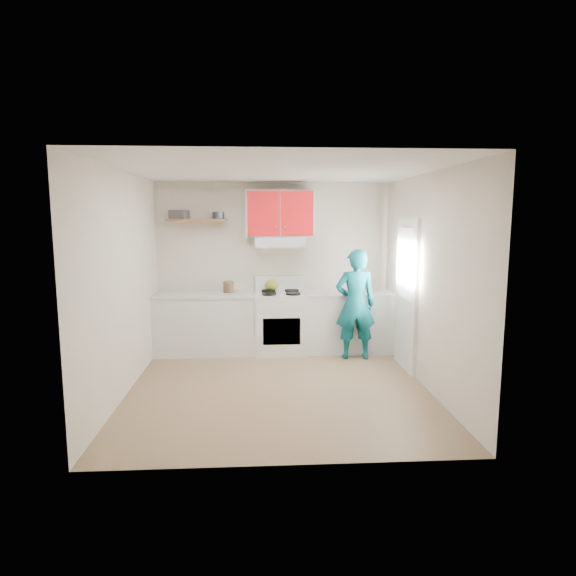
{
  "coord_description": "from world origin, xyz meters",
  "views": [
    {
      "loc": [
        -0.24,
        -5.74,
        2.07
      ],
      "look_at": [
        0.15,
        0.55,
        1.15
      ],
      "focal_mm": 30.48,
      "sensor_mm": 36.0,
      "label": 1
    }
  ],
  "objects": [
    {
      "name": "books",
      "position": [
        -1.41,
        1.71,
        2.1
      ],
      "size": [
        0.3,
        0.26,
        0.13
      ],
      "primitive_type": "cube",
      "rotation": [
        0.0,
        0.0,
        -0.33
      ],
      "color": "#443C3F",
      "rests_on": "shelf"
    },
    {
      "name": "ceiling",
      "position": [
        0.0,
        0.0,
        2.6
      ],
      "size": [
        3.6,
        3.8,
        0.04
      ],
      "primitive_type": "cube",
      "color": "white",
      "rests_on": "floor"
    },
    {
      "name": "silicone_mat",
      "position": [
        1.52,
        1.58,
        0.9
      ],
      "size": [
        0.36,
        0.32,
        0.01
      ],
      "primitive_type": "cube",
      "rotation": [
        0.0,
        0.0,
        -0.15
      ],
      "color": "red",
      "rests_on": "counter_right"
    },
    {
      "name": "right_wall",
      "position": [
        1.8,
        0.0,
        1.3
      ],
      "size": [
        0.04,
        3.8,
        2.6
      ],
      "primitive_type": "cube",
      "color": "beige",
      "rests_on": "floor"
    },
    {
      "name": "front_wall",
      "position": [
        0.0,
        -1.9,
        1.3
      ],
      "size": [
        3.6,
        0.04,
        2.6
      ],
      "primitive_type": "cube",
      "color": "beige",
      "rests_on": "floor"
    },
    {
      "name": "stove",
      "position": [
        0.1,
        1.57,
        0.46
      ],
      "size": [
        0.76,
        0.65,
        0.92
      ],
      "primitive_type": "cube",
      "color": "white",
      "rests_on": "floor"
    },
    {
      "name": "back_wall",
      "position": [
        0.0,
        1.9,
        1.3
      ],
      "size": [
        3.6,
        0.04,
        2.6
      ],
      "primitive_type": "cube",
      "color": "beige",
      "rests_on": "floor"
    },
    {
      "name": "cutting_board",
      "position": [
        1.06,
        1.63,
        0.91
      ],
      "size": [
        0.36,
        0.3,
        0.02
      ],
      "primitive_type": "cube",
      "rotation": [
        0.0,
        0.0,
        -0.21
      ],
      "color": "olive",
      "rests_on": "counter_right"
    },
    {
      "name": "left_wall",
      "position": [
        -1.8,
        0.0,
        1.3
      ],
      "size": [
        0.04,
        3.8,
        2.6
      ],
      "primitive_type": "cube",
      "color": "beige",
      "rests_on": "floor"
    },
    {
      "name": "kettle",
      "position": [
        -0.03,
        1.82,
        1.01
      ],
      "size": [
        0.25,
        0.25,
        0.18
      ],
      "primitive_type": "ellipsoid",
      "rotation": [
        0.0,
        0.0,
        0.15
      ],
      "color": "olive",
      "rests_on": "stove"
    },
    {
      "name": "range_hood",
      "position": [
        0.1,
        1.68,
        1.7
      ],
      "size": [
        0.76,
        0.44,
        0.15
      ],
      "primitive_type": "cube",
      "color": "silver",
      "rests_on": "back_wall"
    },
    {
      "name": "crock",
      "position": [
        -0.69,
        1.7,
        1.0
      ],
      "size": [
        0.18,
        0.18,
        0.19
      ],
      "primitive_type": "cylinder",
      "rotation": [
        0.0,
        0.0,
        0.1
      ],
      "color": "#533624",
      "rests_on": "counter_left"
    },
    {
      "name": "person",
      "position": [
        1.17,
        1.19,
        0.81
      ],
      "size": [
        0.6,
        0.4,
        1.61
      ],
      "primitive_type": "imported",
      "rotation": [
        0.0,
        0.0,
        3.12
      ],
      "color": "#0C626D",
      "rests_on": "floor"
    },
    {
      "name": "shelf",
      "position": [
        -1.15,
        1.75,
        2.02
      ],
      "size": [
        0.9,
        0.3,
        0.04
      ],
      "primitive_type": "cube",
      "color": "brown",
      "rests_on": "back_wall"
    },
    {
      "name": "door_glass",
      "position": [
        1.75,
        0.7,
        1.45
      ],
      "size": [
        0.01,
        0.55,
        0.95
      ],
      "primitive_type": "cube",
      "color": "white",
      "rests_on": "door"
    },
    {
      "name": "door",
      "position": [
        1.78,
        0.7,
        1.02
      ],
      "size": [
        0.05,
        0.85,
        2.05
      ],
      "primitive_type": "cube",
      "color": "white",
      "rests_on": "floor"
    },
    {
      "name": "upper_cabinets",
      "position": [
        0.1,
        1.73,
        2.12
      ],
      "size": [
        1.02,
        0.33,
        0.7
      ],
      "primitive_type": "cube",
      "color": "red",
      "rests_on": "back_wall"
    },
    {
      "name": "floor",
      "position": [
        0.0,
        0.0,
        0.0
      ],
      "size": [
        3.8,
        3.8,
        0.0
      ],
      "primitive_type": "plane",
      "color": "brown",
      "rests_on": "ground"
    },
    {
      "name": "counter_left",
      "position": [
        -1.04,
        1.6,
        0.45
      ],
      "size": [
        1.52,
        0.6,
        0.9
      ],
      "primitive_type": "cube",
      "color": "silver",
      "rests_on": "floor"
    },
    {
      "name": "tin",
      "position": [
        -0.83,
        1.75,
        2.09
      ],
      "size": [
        0.21,
        0.21,
        0.11
      ],
      "primitive_type": "cylinder",
      "rotation": [
        0.0,
        0.0,
        -0.25
      ],
      "color": "#333D4C",
      "rests_on": "shelf"
    },
    {
      "name": "counter_right",
      "position": [
        1.14,
        1.6,
        0.45
      ],
      "size": [
        1.32,
        0.6,
        0.9
      ],
      "primitive_type": "cube",
      "color": "silver",
      "rests_on": "floor"
    }
  ]
}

